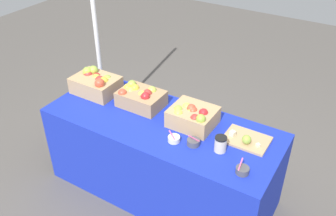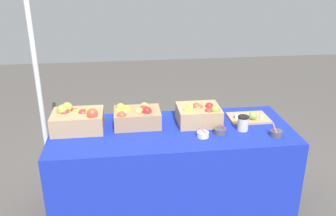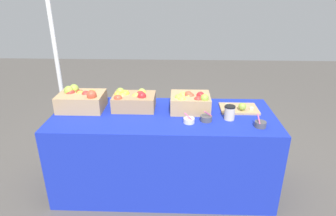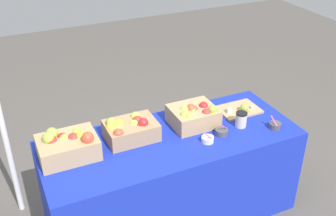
# 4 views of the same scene
# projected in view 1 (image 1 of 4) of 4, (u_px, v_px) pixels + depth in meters

# --- Properties ---
(ground_plane) EXTENTS (10.00, 10.00, 0.00)m
(ground_plane) POSITION_uv_depth(u_px,v_px,m) (162.00, 188.00, 3.34)
(ground_plane) COLOR #56514C
(table) EXTENTS (1.90, 0.76, 0.74)m
(table) POSITION_uv_depth(u_px,v_px,m) (162.00, 157.00, 3.13)
(table) COLOR #192DB7
(table) RESTS_ON ground_plane
(apple_crate_left) EXTENTS (0.39, 0.29, 0.21)m
(apple_crate_left) POSITION_uv_depth(u_px,v_px,m) (96.00, 83.00, 3.26)
(apple_crate_left) COLOR tan
(apple_crate_left) RESTS_ON table
(apple_crate_middle) EXTENTS (0.37, 0.26, 0.18)m
(apple_crate_middle) POSITION_uv_depth(u_px,v_px,m) (140.00, 97.00, 3.08)
(apple_crate_middle) COLOR tan
(apple_crate_middle) RESTS_ON table
(apple_crate_right) EXTENTS (0.34, 0.29, 0.19)m
(apple_crate_right) POSITION_uv_depth(u_px,v_px,m) (192.00, 116.00, 2.85)
(apple_crate_right) COLOR tan
(apple_crate_right) RESTS_ON table
(cutting_board_back) EXTENTS (0.33, 0.24, 0.09)m
(cutting_board_back) POSITION_uv_depth(u_px,v_px,m) (246.00, 139.00, 2.71)
(cutting_board_back) COLOR tan
(cutting_board_back) RESTS_ON table
(sample_bowl_near) EXTENTS (0.09, 0.09, 0.10)m
(sample_bowl_near) POSITION_uv_depth(u_px,v_px,m) (242.00, 170.00, 2.43)
(sample_bowl_near) COLOR #4C4C51
(sample_bowl_near) RESTS_ON table
(sample_bowl_mid) EXTENTS (0.10, 0.09, 0.10)m
(sample_bowl_mid) POSITION_uv_depth(u_px,v_px,m) (193.00, 142.00, 2.68)
(sample_bowl_mid) COLOR #4C4C51
(sample_bowl_mid) RESTS_ON table
(sample_bowl_far) EXTENTS (0.09, 0.09, 0.09)m
(sample_bowl_far) POSITION_uv_depth(u_px,v_px,m) (174.00, 139.00, 2.71)
(sample_bowl_far) COLOR silver
(sample_bowl_far) RESTS_ON table
(coffee_cup) EXTENTS (0.09, 0.09, 0.12)m
(coffee_cup) POSITION_uv_depth(u_px,v_px,m) (221.00, 144.00, 2.60)
(coffee_cup) COLOR beige
(coffee_cup) RESTS_ON table
(tent_pole) EXTENTS (0.04, 0.04, 2.28)m
(tent_pole) POSITION_uv_depth(u_px,v_px,m) (95.00, 24.00, 3.59)
(tent_pole) COLOR white
(tent_pole) RESTS_ON ground_plane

